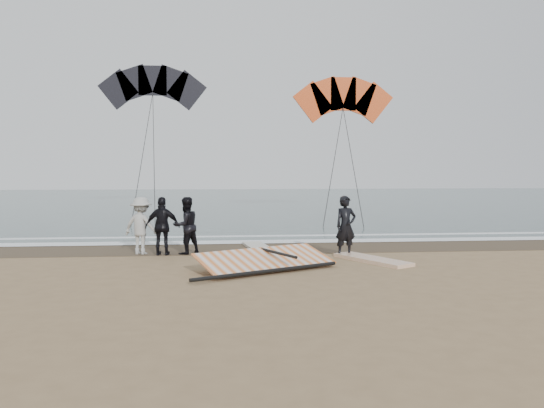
% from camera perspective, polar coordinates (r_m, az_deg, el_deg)
% --- Properties ---
extents(ground, '(120.00, 120.00, 0.00)m').
position_cam_1_polar(ground, '(13.75, 1.49, -7.47)').
color(ground, '#8C704C').
rests_on(ground, ground).
extents(sea, '(120.00, 54.00, 0.02)m').
position_cam_1_polar(sea, '(46.50, -3.34, 0.41)').
color(sea, '#233838').
rests_on(sea, ground).
extents(wet_sand, '(120.00, 2.80, 0.01)m').
position_cam_1_polar(wet_sand, '(18.16, -0.20, -4.72)').
color(wet_sand, '#4C3D2B').
rests_on(wet_sand, ground).
extents(foam_near, '(120.00, 0.90, 0.01)m').
position_cam_1_polar(foam_near, '(19.54, -0.57, -4.06)').
color(foam_near, white).
rests_on(foam_near, sea).
extents(foam_far, '(120.00, 0.45, 0.01)m').
position_cam_1_polar(foam_far, '(21.22, -0.95, -3.45)').
color(foam_far, white).
rests_on(foam_far, sea).
extents(man_main, '(0.78, 0.61, 1.87)m').
position_cam_1_polar(man_main, '(16.41, 7.94, -2.38)').
color(man_main, black).
rests_on(man_main, ground).
extents(board_white, '(1.89, 2.59, 0.10)m').
position_cam_1_polar(board_white, '(15.78, 10.72, -5.90)').
color(board_white, silver).
rests_on(board_white, ground).
extents(board_cream, '(1.03, 2.55, 0.10)m').
position_cam_1_polar(board_cream, '(17.83, -1.42, -4.73)').
color(board_cream, beige).
rests_on(board_cream, ground).
extents(trio_cluster, '(2.63, 1.18, 1.83)m').
position_cam_1_polar(trio_cluster, '(17.00, -11.84, -2.31)').
color(trio_cluster, black).
rests_on(trio_cluster, ground).
extents(sail_rig, '(3.93, 3.25, 0.49)m').
position_cam_1_polar(sail_rig, '(14.35, -1.00, -6.21)').
color(sail_rig, black).
rests_on(sail_rig, ground).
extents(kite_red, '(6.71, 4.35, 10.65)m').
position_cam_1_polar(kite_red, '(32.93, 7.65, 10.78)').
color(kite_red, '#E04C1A').
rests_on(kite_red, ground).
extents(kite_dark, '(8.27, 6.33, 14.72)m').
position_cam_1_polar(kite_dark, '(37.63, -12.71, 11.90)').
color(kite_dark, black).
rests_on(kite_dark, ground).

